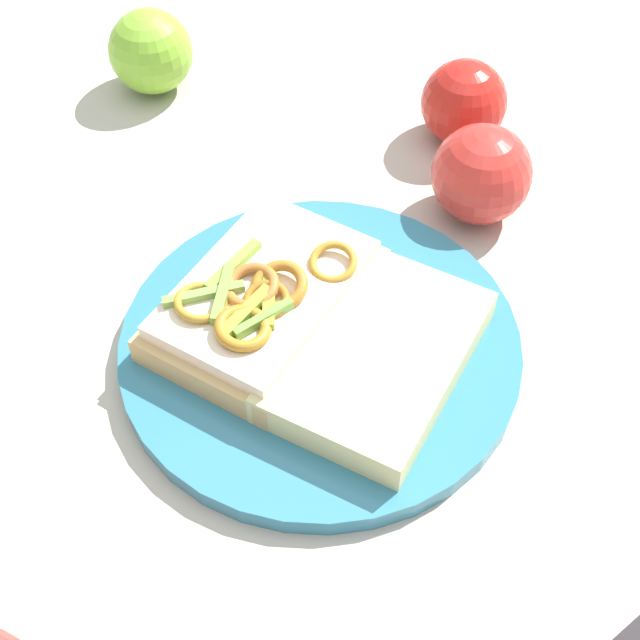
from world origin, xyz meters
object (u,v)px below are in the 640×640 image
sandwich (264,299)px  bread_slice_side (377,355)px  apple_3 (464,103)px  apple_5 (481,174)px  plate (320,346)px  apple_0 (151,51)px

sandwich → bread_slice_side: size_ratio=1.04×
apple_3 → apple_5: (0.05, -0.07, 0.00)m
plate → bread_slice_side: 0.05m
apple_0 → apple_3: bearing=16.7°
apple_5 → sandwich: bearing=-111.7°
bread_slice_side → apple_5: apple_5 is taller
apple_0 → apple_3: (0.26, 0.08, -0.00)m
sandwich → apple_0: apple_0 is taller
plate → apple_5: 0.18m
plate → bread_slice_side: bread_slice_side is taller
sandwich → apple_0: (-0.23, 0.18, 0.00)m
sandwich → apple_3: (0.02, 0.25, 0.00)m
bread_slice_side → apple_0: bearing=58.0°
sandwich → apple_3: bearing=-5.4°
plate → apple_5: bearing=80.5°
sandwich → apple_5: apple_5 is taller
plate → apple_0: 0.33m
apple_3 → apple_0: bearing=-163.3°
plate → bread_slice_side: (0.04, 0.00, 0.02)m
sandwich → apple_5: bearing=-22.1°
plate → apple_5: (0.03, 0.18, 0.03)m
apple_3 → bread_slice_side: bearing=-76.2°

